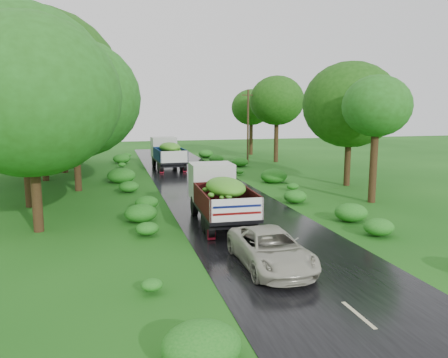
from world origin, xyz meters
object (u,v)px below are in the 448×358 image
object	(u,v)px
car	(271,249)
utility_pole	(248,126)
truck_far	(167,152)
truck_near	(219,192)

from	to	relation	value
car	utility_pole	world-z (taller)	utility_pole
truck_far	car	distance (m)	25.81
car	utility_pole	size ratio (longest dim) A/B	0.63
truck_far	car	size ratio (longest dim) A/B	1.44
car	utility_pole	xyz separation A→B (m)	(8.02, 27.89, 3.08)
truck_near	truck_far	bearing A→B (deg)	91.88
truck_far	utility_pole	bearing A→B (deg)	11.91
truck_near	car	world-z (taller)	truck_near
car	truck_far	bearing A→B (deg)	90.92
car	truck_near	bearing A→B (deg)	92.74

